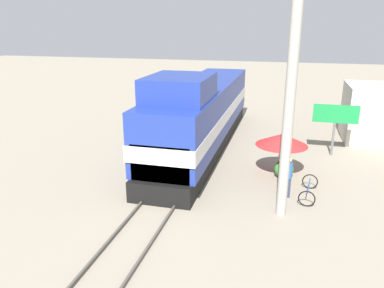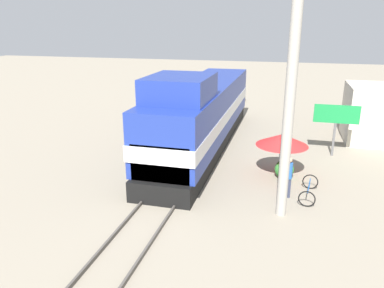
# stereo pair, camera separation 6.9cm
# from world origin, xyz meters

# --- Properties ---
(ground_plane) EXTENTS (120.00, 120.00, 0.00)m
(ground_plane) POSITION_xyz_m (0.00, 0.00, 0.00)
(ground_plane) COLOR gray
(rail_near) EXTENTS (0.08, 41.34, 0.15)m
(rail_near) POSITION_xyz_m (-0.72, 0.00, 0.07)
(rail_near) COLOR #4C4742
(rail_near) RESTS_ON ground_plane
(rail_far) EXTENTS (0.08, 41.34, 0.15)m
(rail_far) POSITION_xyz_m (0.72, 0.00, 0.07)
(rail_far) COLOR #4C4742
(rail_far) RESTS_ON ground_plane
(locomotive) EXTENTS (3.05, 16.66, 4.94)m
(locomotive) POSITION_xyz_m (0.00, 5.25, 2.05)
(locomotive) COLOR black
(locomotive) RESTS_ON ground_plane
(utility_pole) EXTENTS (1.80, 0.40, 10.32)m
(utility_pole) POSITION_xyz_m (4.92, -1.90, 5.22)
(utility_pole) COLOR #9E998E
(utility_pole) RESTS_ON ground_plane
(vendor_umbrella) EXTENTS (2.52, 2.52, 2.14)m
(vendor_umbrella) POSITION_xyz_m (4.73, 2.14, 1.86)
(vendor_umbrella) COLOR #4C4C4C
(vendor_umbrella) RESTS_ON ground_plane
(billboard_sign) EXTENTS (2.43, 0.12, 2.93)m
(billboard_sign) POSITION_xyz_m (7.50, 5.92, 2.24)
(billboard_sign) COLOR #595959
(billboard_sign) RESTS_ON ground_plane
(shrub_cluster) EXTENTS (0.92, 0.92, 0.92)m
(shrub_cluster) POSITION_xyz_m (4.93, 1.85, 0.46)
(shrub_cluster) COLOR #388C38
(shrub_cluster) RESTS_ON ground_plane
(person_bystander) EXTENTS (0.34, 0.34, 1.84)m
(person_bystander) POSITION_xyz_m (5.11, -0.25, 1.01)
(person_bystander) COLOR #2D3347
(person_bystander) RESTS_ON ground_plane
(bicycle) EXTENTS (0.90, 1.99, 0.70)m
(bicycle) POSITION_xyz_m (6.02, -0.05, 0.36)
(bicycle) COLOR black
(bicycle) RESTS_ON ground_plane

